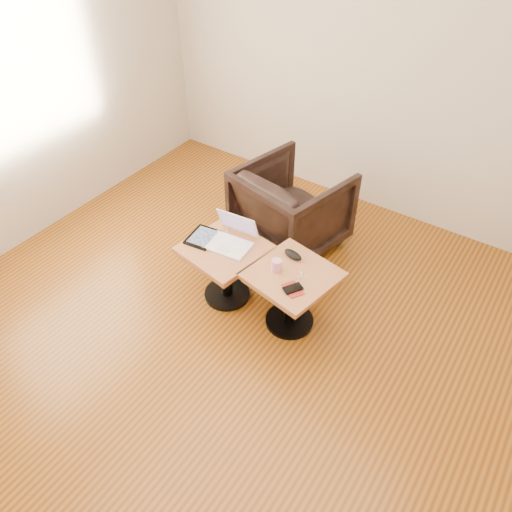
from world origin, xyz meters
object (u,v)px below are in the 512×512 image
Objects in this scene: side_table_left at (225,260)px; armchair at (292,208)px; laptop at (231,238)px; striped_cup at (276,265)px; side_table_right at (292,286)px.

side_table_left is 0.83m from armchair.
striped_cup is at bearing -13.95° from laptop.
laptop is (-0.53, 0.03, 0.16)m from side_table_right.
laptop is (0.01, 0.07, 0.16)m from side_table_left.
striped_cup is at bearing 10.10° from side_table_left.
side_table_left is 0.46m from striped_cup.
side_table_left is at bearing -179.24° from striped_cup.
side_table_left is 1.83× the size of laptop.
side_table_right is 0.55m from laptop.
striped_cup reaches higher than side_table_right.
side_table_left is 0.78× the size of armchair.
side_table_right is at bearing 17.33° from striped_cup.
side_table_right is 0.93m from armchair.
laptop is at bearing 89.02° from side_table_left.
armchair is (-0.48, 0.79, -0.00)m from side_table_right.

